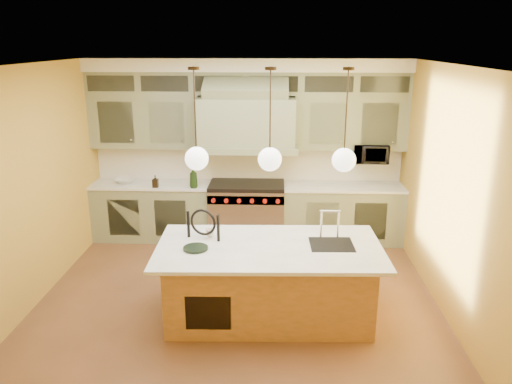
{
  "coord_description": "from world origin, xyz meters",
  "views": [
    {
      "loc": [
        0.47,
        -5.53,
        3.16
      ],
      "look_at": [
        0.21,
        0.7,
        1.26
      ],
      "focal_mm": 35.0,
      "sensor_mm": 36.0,
      "label": 1
    }
  ],
  "objects_px": {
    "range": "(247,211)",
    "microwave": "(370,153)",
    "kitchen_island": "(269,280)",
    "counter_stool": "(198,258)"
  },
  "relations": [
    {
      "from": "range",
      "to": "microwave",
      "type": "xyz_separation_m",
      "value": [
        1.95,
        0.11,
        0.96
      ]
    },
    {
      "from": "kitchen_island",
      "to": "counter_stool",
      "type": "distance_m",
      "value": 0.87
    },
    {
      "from": "microwave",
      "to": "counter_stool",
      "type": "bearing_deg",
      "value": -133.28
    },
    {
      "from": "range",
      "to": "kitchen_island",
      "type": "xyz_separation_m",
      "value": [
        0.41,
        -2.4,
        -0.01
      ]
    },
    {
      "from": "kitchen_island",
      "to": "microwave",
      "type": "height_order",
      "value": "microwave"
    },
    {
      "from": "kitchen_island",
      "to": "microwave",
      "type": "bearing_deg",
      "value": 56.45
    },
    {
      "from": "range",
      "to": "microwave",
      "type": "distance_m",
      "value": 2.18
    },
    {
      "from": "kitchen_island",
      "to": "counter_stool",
      "type": "xyz_separation_m",
      "value": [
        -0.82,
        -0.01,
        0.27
      ]
    },
    {
      "from": "range",
      "to": "kitchen_island",
      "type": "distance_m",
      "value": 2.43
    },
    {
      "from": "range",
      "to": "kitchen_island",
      "type": "bearing_deg",
      "value": -80.39
    }
  ]
}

